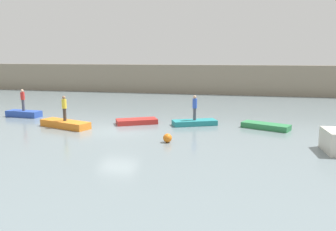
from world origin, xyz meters
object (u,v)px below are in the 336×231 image
Objects in this scene: rowboat_blue at (24,114)px; person_blue_shirt at (195,106)px; rowboat_teal at (195,123)px; mooring_buoy at (167,138)px; rowboat_green at (266,126)px; rowboat_orange at (65,124)px; person_yellow_shirt at (64,107)px; rowboat_red at (137,121)px; person_red_shirt at (23,99)px.

rowboat_blue is 14.13m from person_blue_shirt.
mooring_buoy is (-0.79, -5.21, 0.07)m from rowboat_teal.
rowboat_orange is at bearing -145.78° from rowboat_green.
person_yellow_shirt is 9.06m from person_blue_shirt.
mooring_buoy is (7.83, -2.43, -1.18)m from person_yellow_shirt.
rowboat_blue reaches higher than rowboat_orange.
person_blue_shirt is 5.38m from mooring_buoy.
rowboat_orange is at bearing 90.00° from person_yellow_shirt.
person_yellow_shirt is at bearing -145.78° from rowboat_green.
rowboat_red is at bearing 27.47° from person_yellow_shirt.
rowboat_teal is at bearing 17.87° from person_yellow_shirt.
rowboat_red is 4.21m from rowboat_teal.
rowboat_orange is 1.23× the size of rowboat_green.
person_red_shirt is 1.01× the size of person_yellow_shirt.
mooring_buoy is (3.39, -4.74, 0.08)m from rowboat_red.
person_yellow_shirt is 8.29m from mooring_buoy.
rowboat_blue is at bearing 180.00° from person_red_shirt.
person_blue_shirt is (8.62, 2.78, -0.08)m from person_yellow_shirt.
mooring_buoy is at bearing 1.27° from rowboat_orange.
rowboat_red is 1.69× the size of person_yellow_shirt.
rowboat_green is 1.83× the size of person_yellow_shirt.
person_yellow_shirt is at bearing 179.00° from rowboat_red.
person_red_shirt is at bearing 147.25° from rowboat_red.
rowboat_blue reaches higher than rowboat_teal.
rowboat_green is 1.78× the size of person_blue_shirt.
person_red_shirt reaches higher than person_blue_shirt.
rowboat_orange is 6.38m from person_red_shirt.
person_red_shirt reaches higher than rowboat_teal.
rowboat_orange is 7.55× the size of mooring_buoy.
rowboat_blue is 5.54× the size of mooring_buoy.
rowboat_green is (4.89, -0.15, 0.00)m from rowboat_teal.
person_yellow_shirt is (-8.62, -2.78, 1.25)m from rowboat_teal.
person_blue_shirt reaches higher than rowboat_orange.
rowboat_red is 0.93× the size of rowboat_teal.
rowboat_green is 13.82m from person_yellow_shirt.
rowboat_blue is at bearing -158.06° from rowboat_green.
rowboat_orange is 2.21× the size of person_red_shirt.
rowboat_orange is 1.24× the size of rowboat_teal.
rowboat_teal is (14.08, -0.27, -0.06)m from rowboat_blue.
mooring_buoy is (13.30, -5.48, -1.22)m from person_red_shirt.
rowboat_green is (9.07, 0.32, 0.01)m from rowboat_red.
rowboat_blue is at bearing 169.32° from rowboat_orange.
person_blue_shirt is at bearing -25.00° from rowboat_teal.
person_yellow_shirt is 0.97× the size of person_blue_shirt.
rowboat_teal is at bearing 81.41° from mooring_buoy.
rowboat_teal is 1.17m from person_blue_shirt.
rowboat_blue is 1.60× the size of person_blue_shirt.
rowboat_orange reaches higher than rowboat_red.
rowboat_green is at bearing -1.26° from person_red_shirt.
person_blue_shirt reaches higher than rowboat_teal.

